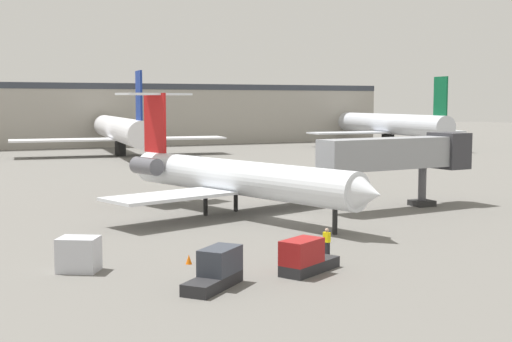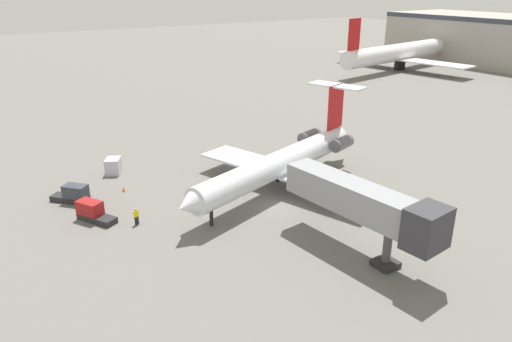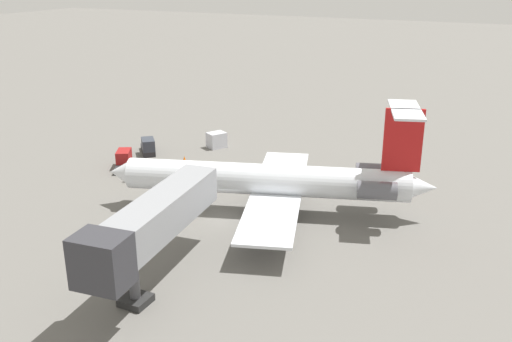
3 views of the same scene
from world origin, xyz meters
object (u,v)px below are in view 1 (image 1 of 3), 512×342
at_px(parked_airliner_west_mid, 120,130).
at_px(ground_crew_marshaller, 327,242).
at_px(cargo_container_uld, 79,254).
at_px(parked_airliner_centre, 389,124).
at_px(traffic_cone_near, 189,259).
at_px(baggage_tug_lead, 217,270).
at_px(regional_jet, 230,176).
at_px(jet_bridge, 405,154).
at_px(baggage_tug_trailing, 305,258).

bearing_deg(parked_airliner_west_mid, ground_crew_marshaller, -95.37).
xyz_separation_m(cargo_container_uld, parked_airliner_centre, (78.50, 83.08, 3.45)).
bearing_deg(cargo_container_uld, traffic_cone_near, -8.17).
relative_size(baggage_tug_lead, parked_airliner_west_mid, 0.09).
relative_size(regional_jet, baggage_tug_lead, 7.20).
relative_size(cargo_container_uld, traffic_cone_near, 4.79).
bearing_deg(baggage_tug_lead, parked_airliner_centre, 50.73).
bearing_deg(jet_bridge, regional_jet, 170.20).
xyz_separation_m(regional_jet, jet_bridge, (15.19, -2.62, 1.46)).
bearing_deg(traffic_cone_near, cargo_container_uld, 171.83).
bearing_deg(cargo_container_uld, baggage_tug_lead, -47.06).
height_order(regional_jet, parked_airliner_west_mid, parked_airliner_west_mid).
relative_size(baggage_tug_trailing, traffic_cone_near, 7.61).
height_order(regional_jet, ground_crew_marshaller, regional_jet).
relative_size(jet_bridge, cargo_container_uld, 5.71).
bearing_deg(regional_jet, cargo_container_uld, -135.88).
relative_size(parked_airliner_west_mid, parked_airliner_centre, 1.04).
xyz_separation_m(regional_jet, parked_airliner_west_mid, (7.03, 65.03, 1.12)).
relative_size(jet_bridge, parked_airliner_centre, 0.37).
xyz_separation_m(regional_jet, cargo_container_uld, (-14.70, -14.25, -2.27)).
bearing_deg(ground_crew_marshaller, cargo_container_uld, 170.52).
height_order(baggage_tug_lead, cargo_container_uld, baggage_tug_lead).
height_order(cargo_container_uld, parked_airliner_west_mid, parked_airliner_west_mid).
xyz_separation_m(cargo_container_uld, traffic_cone_near, (5.96, -0.86, -0.66)).
bearing_deg(baggage_tug_lead, cargo_container_uld, 132.94).
height_order(regional_jet, parked_airliner_centre, parked_airliner_centre).
bearing_deg(parked_airliner_west_mid, traffic_cone_near, -101.13).
xyz_separation_m(ground_crew_marshaller, traffic_cone_near, (-8.09, 1.49, -0.58)).
distance_m(cargo_container_uld, traffic_cone_near, 6.06).
xyz_separation_m(traffic_cone_near, parked_airliner_west_mid, (15.76, 80.14, 4.04)).
height_order(cargo_container_uld, parked_airliner_centre, parked_airliner_centre).
xyz_separation_m(regional_jet, baggage_tug_lead, (-9.07, -20.30, -2.37)).
height_order(jet_bridge, traffic_cone_near, jet_bridge).
relative_size(ground_crew_marshaller, baggage_tug_trailing, 0.40).
height_order(baggage_tug_trailing, traffic_cone_near, baggage_tug_trailing).
xyz_separation_m(baggage_tug_lead, parked_airliner_west_mid, (16.10, 85.33, 3.48)).
height_order(traffic_cone_near, parked_airliner_west_mid, parked_airliner_west_mid).
height_order(baggage_tug_trailing, parked_airliner_centre, parked_airliner_centre).
distance_m(cargo_container_uld, parked_airliner_centre, 114.36).
distance_m(ground_crew_marshaller, cargo_container_uld, 14.25).
bearing_deg(baggage_tug_trailing, traffic_cone_near, 136.78).
xyz_separation_m(cargo_container_uld, parked_airliner_west_mid, (21.73, 79.28, 3.39)).
bearing_deg(baggage_tug_trailing, cargo_container_uld, 153.23).
bearing_deg(regional_jet, jet_bridge, -9.80).
bearing_deg(ground_crew_marshaller, baggage_tug_trailing, -135.03).
bearing_deg(jet_bridge, baggage_tug_lead, -143.92).
bearing_deg(cargo_container_uld, jet_bridge, 21.26).
height_order(ground_crew_marshaller, traffic_cone_near, ground_crew_marshaller).
distance_m(ground_crew_marshaller, baggage_tug_lead, 9.20).
relative_size(jet_bridge, baggage_tug_trailing, 3.60).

